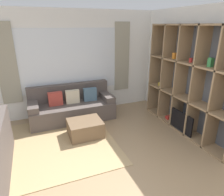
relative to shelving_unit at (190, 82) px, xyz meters
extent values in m
cube|color=white|center=(-2.22, 2.00, 0.20)|extent=(5.94, 0.07, 2.70)
cube|color=white|center=(-2.22, 1.96, 0.30)|extent=(2.61, 0.01, 1.60)
cube|color=#9E9984|center=(-3.69, 1.94, 0.30)|extent=(0.44, 0.03, 1.90)
cube|color=#9E9984|center=(-0.75, 1.94, 0.30)|extent=(0.44, 0.03, 1.90)
cube|color=white|center=(0.18, 0.28, 0.20)|extent=(0.07, 4.56, 2.70)
cube|color=tan|center=(-3.02, 0.47, -1.14)|extent=(2.59, 2.38, 0.01)
cube|color=#515660|center=(0.14, 0.00, 0.02)|extent=(0.02, 2.54, 2.34)
cube|color=#997A56|center=(-0.04, -0.76, 0.02)|extent=(0.38, 0.04, 2.34)
cube|color=#997A56|center=(-0.04, -0.25, 0.02)|extent=(0.38, 0.04, 2.34)
cube|color=#997A56|center=(-0.04, 0.25, 0.02)|extent=(0.38, 0.04, 2.34)
cube|color=#997A56|center=(-0.04, 0.76, 0.02)|extent=(0.38, 0.04, 2.34)
cube|color=#997A56|center=(-0.04, 1.27, 0.02)|extent=(0.38, 0.04, 2.34)
cube|color=#997A56|center=(-0.04, 0.00, -1.13)|extent=(0.38, 2.54, 0.04)
cube|color=#997A56|center=(-0.04, 0.00, -0.37)|extent=(0.38, 2.54, 0.04)
cube|color=#997A56|center=(-0.04, 0.00, 0.41)|extent=(0.38, 2.54, 0.04)
cube|color=#997A56|center=(-0.04, 0.00, 1.18)|extent=(0.38, 2.54, 0.04)
cube|color=black|center=(-0.19, -0.09, -0.88)|extent=(0.04, 0.70, 0.45)
cube|color=black|center=(-0.17, -0.09, -1.10)|extent=(0.10, 0.24, 0.03)
cylinder|color=gold|center=(-0.06, 1.00, -0.31)|extent=(0.09, 0.09, 0.08)
cube|color=red|center=(-0.06, 0.52, -1.07)|extent=(0.11, 0.11, 0.07)
cube|color=#388947|center=(-0.06, -0.50, 0.52)|extent=(0.08, 0.08, 0.17)
cube|color=orange|center=(-0.06, 0.52, 0.50)|extent=(0.09, 0.09, 0.13)
cylinder|color=red|center=(-0.06, 0.01, 0.48)|extent=(0.07, 0.07, 0.09)
cube|color=#564C47|center=(-2.33, 1.49, -0.93)|extent=(2.09, 0.83, 0.43)
cube|color=#564C47|center=(-2.33, 1.81, -0.49)|extent=(2.09, 0.18, 0.43)
cube|color=#564C47|center=(-3.25, 1.49, -0.64)|extent=(0.24, 0.77, 0.15)
cube|color=#564C47|center=(-1.40, 1.49, -0.64)|extent=(0.24, 0.77, 0.15)
cube|color=#AD3D33|center=(-2.72, 1.53, -0.54)|extent=(0.34, 0.12, 0.34)
cube|color=beige|center=(-2.30, 1.53, -0.54)|extent=(0.34, 0.13, 0.34)
cube|color=slate|center=(-1.83, 1.53, -0.54)|extent=(0.34, 0.13, 0.34)
cube|color=brown|center=(-2.24, 0.57, -0.97)|extent=(0.72, 0.61, 0.36)
camera|label=1|loc=(-3.15, -3.25, 1.18)|focal=32.00mm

